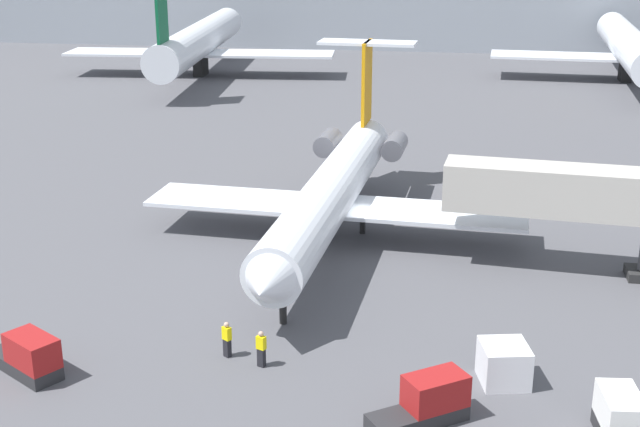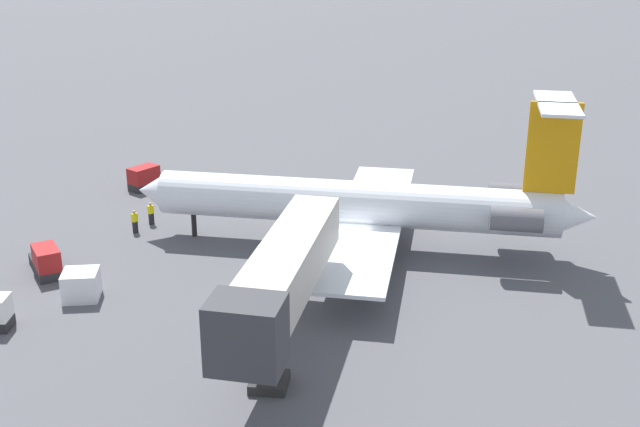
% 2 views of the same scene
% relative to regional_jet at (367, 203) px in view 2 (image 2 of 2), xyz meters
% --- Properties ---
extents(ground_plane, '(400.00, 400.00, 0.10)m').
position_rel_regional_jet_xyz_m(ground_plane, '(1.35, -0.81, -3.29)').
color(ground_plane, '#4C4C51').
extents(regional_jet, '(23.38, 30.93, 10.51)m').
position_rel_regional_jet_xyz_m(regional_jet, '(0.00, 0.00, 0.00)').
color(regional_jet, silver).
rests_on(regional_jet, ground_plane).
extents(jet_bridge, '(15.68, 4.32, 6.24)m').
position_rel_regional_jet_xyz_m(jet_bridge, '(15.40, -3.35, 1.31)').
color(jet_bridge, '#B7B2A8').
rests_on(jet_bridge, ground_plane).
extents(ground_crew_marshaller, '(0.47, 0.40, 1.69)m').
position_rel_regional_jet_xyz_m(ground_crew_marshaller, '(-0.81, -16.47, -2.38)').
color(ground_crew_marshaller, black).
rests_on(ground_crew_marshaller, ground_plane).
extents(ground_crew_loader, '(0.48, 0.44, 1.69)m').
position_rel_regional_jet_xyz_m(ground_crew_loader, '(-2.52, -15.84, -2.38)').
color(ground_crew_loader, black).
rests_on(ground_crew_loader, ground_plane).
extents(baggage_tug_trailing, '(4.13, 3.31, 1.90)m').
position_rel_regional_jet_xyz_m(baggage_tug_trailing, '(-10.50, -18.72, -2.40)').
color(baggage_tug_trailing, '#262628').
rests_on(baggage_tug_trailing, ground_plane).
extents(baggage_tug_spare, '(4.07, 3.46, 1.90)m').
position_rel_regional_jet_xyz_m(baggage_tug_spare, '(6.54, -19.72, -2.40)').
color(baggage_tug_spare, '#262628').
rests_on(baggage_tug_spare, ground_plane).
extents(cargo_container_uld, '(2.32, 2.40, 1.72)m').
position_rel_regional_jet_xyz_m(cargo_container_uld, '(9.59, -16.17, -2.38)').
color(cargo_container_uld, silver).
rests_on(cargo_container_uld, ground_plane).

